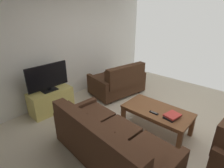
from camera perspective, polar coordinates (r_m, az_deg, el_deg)
name	(u,v)px	position (r m, az deg, el deg)	size (l,w,h in m)	color
ground_plane	(155,133)	(3.54, 13.45, -14.83)	(4.99, 5.60, 0.01)	beige
wall_right	(67,46)	(4.56, -13.96, 11.58)	(0.12, 5.60, 2.53)	white
sofa_main	(108,143)	(2.70, -1.20, -18.23)	(1.95, 1.01, 0.84)	black
loveseat_near	(118,82)	(4.67, 2.04, 0.78)	(1.10, 1.45, 0.85)	black
coffee_table	(157,113)	(3.40, 14.06, -8.83)	(1.20, 0.64, 0.44)	brown
tv_stand	(51,101)	(4.17, -18.70, -5.04)	(0.46, 0.92, 0.50)	#D8C666
flat_tv	(48,77)	(3.95, -19.73, 1.99)	(0.21, 0.89, 0.58)	black
book_stack	(172,116)	(3.20, 18.47, -9.57)	(0.25, 0.29, 0.06)	black
tv_remote	(154,113)	(3.24, 13.12, -8.89)	(0.16, 0.05, 0.02)	black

